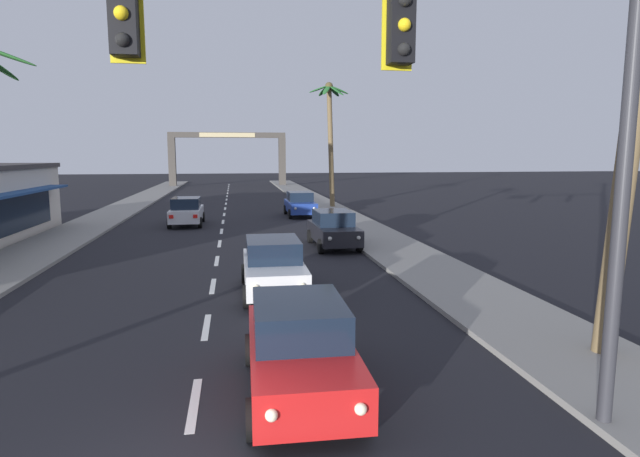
% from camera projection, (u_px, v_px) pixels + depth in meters
% --- Properties ---
extents(sidewalk_right, '(3.20, 110.00, 0.14)m').
position_uv_depth(sidewalk_right, '(371.00, 234.00, 27.36)').
color(sidewalk_right, gray).
rests_on(sidewalk_right, ground).
extents(sidewalk_left, '(3.20, 110.00, 0.14)m').
position_uv_depth(sidewalk_left, '(55.00, 243.00, 24.85)').
color(sidewalk_left, gray).
rests_on(sidewalk_left, ground).
extents(lane_markings, '(4.28, 87.88, 0.01)m').
position_uv_depth(lane_markings, '(229.00, 240.00, 26.02)').
color(lane_markings, silver).
rests_on(lane_markings, ground).
extents(traffic_signal_mast, '(10.47, 0.41, 7.21)m').
position_uv_depth(traffic_signal_mast, '(412.00, 85.00, 6.90)').
color(traffic_signal_mast, '#2D2D33').
rests_on(traffic_signal_mast, ground).
extents(sedan_lead_at_stop_bar, '(2.01, 4.48, 1.68)m').
position_uv_depth(sedan_lead_at_stop_bar, '(300.00, 347.00, 9.29)').
color(sedan_lead_at_stop_bar, red).
rests_on(sedan_lead_at_stop_bar, ground).
extents(sedan_third_in_queue, '(1.96, 4.45, 1.68)m').
position_uv_depth(sedan_third_in_queue, '(273.00, 266.00, 16.02)').
color(sedan_third_in_queue, silver).
rests_on(sedan_third_in_queue, ground).
extents(sedan_oncoming_far, '(1.95, 4.45, 1.68)m').
position_uv_depth(sedan_oncoming_far, '(187.00, 211.00, 31.28)').
color(sedan_oncoming_far, silver).
rests_on(sedan_oncoming_far, ground).
extents(sedan_parked_nearest_kerb, '(1.99, 4.47, 1.68)m').
position_uv_depth(sedan_parked_nearest_kerb, '(300.00, 204.00, 35.89)').
color(sedan_parked_nearest_kerb, navy).
rests_on(sedan_parked_nearest_kerb, ground).
extents(sedan_parked_mid_kerb, '(2.01, 4.48, 1.68)m').
position_uv_depth(sedan_parked_mid_kerb, '(333.00, 229.00, 23.96)').
color(sedan_parked_mid_kerb, black).
rests_on(sedan_parked_mid_kerb, ground).
extents(palm_right_nearest, '(3.14, 2.67, 9.16)m').
position_uv_depth(palm_right_nearest, '(638.00, 77.00, 10.24)').
color(palm_right_nearest, brown).
rests_on(palm_right_nearest, ground).
extents(palm_right_third, '(3.15, 2.92, 9.73)m').
position_uv_depth(palm_right_third, '(330.00, 127.00, 40.35)').
color(palm_right_third, brown).
rests_on(palm_right_third, ground).
extents(town_gateway_arch, '(15.22, 0.90, 7.07)m').
position_uv_depth(town_gateway_arch, '(228.00, 151.00, 68.40)').
color(town_gateway_arch, '#423D38').
rests_on(town_gateway_arch, ground).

